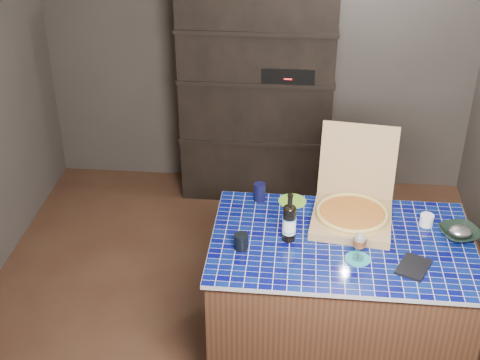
# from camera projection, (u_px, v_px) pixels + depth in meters

# --- Properties ---
(room) EXTENTS (3.50, 3.50, 3.50)m
(room) POSITION_uv_depth(u_px,v_px,m) (239.00, 140.00, 3.83)
(room) COLOR brown
(room) RESTS_ON ground
(shelving_unit) EXTENTS (1.20, 0.41, 1.80)m
(shelving_unit) POSITION_uv_depth(u_px,v_px,m) (257.00, 93.00, 5.32)
(shelving_unit) COLOR black
(shelving_unit) RESTS_ON floor
(kitchen_island) EXTENTS (1.48, 0.94, 0.81)m
(kitchen_island) POSITION_uv_depth(u_px,v_px,m) (337.00, 296.00, 3.94)
(kitchen_island) COLOR #4F2F1F
(kitchen_island) RESTS_ON floor
(pizza_box) EXTENTS (0.51, 0.60, 0.49)m
(pizza_box) POSITION_uv_depth(u_px,v_px,m) (352.00, 210.00, 3.88)
(pizza_box) COLOR tan
(pizza_box) RESTS_ON kitchen_island
(mead_bottle) EXTENTS (0.08, 0.08, 0.30)m
(mead_bottle) POSITION_uv_depth(u_px,v_px,m) (289.00, 222.00, 3.69)
(mead_bottle) COLOR black
(mead_bottle) RESTS_ON kitchen_island
(teal_trivet) EXTENTS (0.14, 0.14, 0.01)m
(teal_trivet) POSITION_uv_depth(u_px,v_px,m) (358.00, 259.00, 3.59)
(teal_trivet) COLOR teal
(teal_trivet) RESTS_ON kitchen_island
(wine_glass) EXTENTS (0.07, 0.07, 0.16)m
(wine_glass) POSITION_uv_depth(u_px,v_px,m) (360.00, 241.00, 3.53)
(wine_glass) COLOR white
(wine_glass) RESTS_ON teal_trivet
(tumbler) EXTENTS (0.08, 0.08, 0.09)m
(tumbler) POSITION_uv_depth(u_px,v_px,m) (241.00, 242.00, 3.66)
(tumbler) COLOR black
(tumbler) RESTS_ON kitchen_island
(dvd_case) EXTENTS (0.22, 0.25, 0.02)m
(dvd_case) POSITION_uv_depth(u_px,v_px,m) (414.00, 267.00, 3.52)
(dvd_case) COLOR black
(dvd_case) RESTS_ON kitchen_island
(bowl) EXTENTS (0.28, 0.28, 0.05)m
(bowl) POSITION_uv_depth(u_px,v_px,m) (460.00, 233.00, 3.75)
(bowl) COLOR black
(bowl) RESTS_ON kitchen_island
(foil_contents) EXTENTS (0.13, 0.11, 0.06)m
(foil_contents) POSITION_uv_depth(u_px,v_px,m) (460.00, 231.00, 3.75)
(foil_contents) COLOR #AFB1BB
(foil_contents) RESTS_ON bowl
(white_jar) EXTENTS (0.08, 0.08, 0.07)m
(white_jar) POSITION_uv_depth(u_px,v_px,m) (427.00, 220.00, 3.86)
(white_jar) COLOR white
(white_jar) RESTS_ON kitchen_island
(navy_cup) EXTENTS (0.07, 0.07, 0.11)m
(navy_cup) POSITION_uv_depth(u_px,v_px,m) (260.00, 192.00, 4.09)
(navy_cup) COLOR black
(navy_cup) RESTS_ON kitchen_island
(green_trivet) EXTENTS (0.17, 0.17, 0.01)m
(green_trivet) POSITION_uv_depth(u_px,v_px,m) (292.00, 201.00, 4.09)
(green_trivet) COLOR #6EB526
(green_trivet) RESTS_ON kitchen_island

